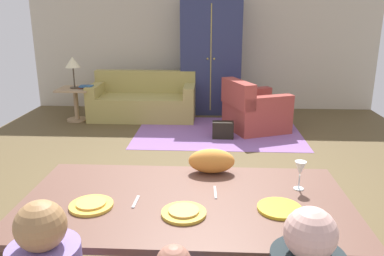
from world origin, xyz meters
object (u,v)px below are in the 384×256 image
object	(u,v)px
armoire	(211,57)
plate_near_child	(184,213)
plate_near_man	(91,205)
armchair	(253,111)
plate_near_woman	(279,208)
table_lamp	(73,63)
side_table	(76,100)
book_lower	(86,87)
book_upper	(86,86)
couch	(144,101)
wine_glass	(300,170)
dining_table	(186,209)
cat	(212,161)
handbag	(223,130)

from	to	relation	value
armoire	plate_near_child	bearing A→B (deg)	-91.27
plate_near_man	armchair	xyz separation A→B (m)	(1.36, 4.15, -0.45)
plate_near_man	armoire	distance (m)	5.36
plate_near_woman	table_lamp	world-z (taller)	table_lamp
side_table	book_lower	xyz separation A→B (m)	(0.19, 0.03, 0.22)
table_lamp	book_upper	xyz separation A→B (m)	(0.22, -0.04, -0.39)
armoire	book_upper	size ratio (longest dim) A/B	9.55
plate_near_man	book_lower	world-z (taller)	plate_near_man
book_upper	couch	bearing A→B (deg)	17.47
wine_glass	couch	xyz separation A→B (m)	(-1.79, 4.53, -0.59)
dining_table	table_lamp	xyz separation A→B (m)	(-2.24, 4.45, 0.31)
plate_near_man	cat	world-z (taller)	cat
armoire	plate_near_woman	bearing A→B (deg)	-85.50
armoire	book_lower	bearing A→B (deg)	-161.63
plate_near_man	plate_near_child	size ratio (longest dim) A/B	1.00
handbag	book_lower	bearing A→B (deg)	158.66
plate_near_child	couch	bearing A→B (deg)	102.52
side_table	book_upper	size ratio (longest dim) A/B	2.64
cat	book_upper	xyz separation A→B (m)	(-2.17, 3.99, -0.22)
armoire	wine_glass	bearing A→B (deg)	-83.37
couch	book_lower	xyz separation A→B (m)	(-0.96, -0.23, 0.29)
plate_near_child	book_lower	xyz separation A→B (m)	(-2.05, 4.66, -0.18)
plate_near_man	table_lamp	bearing A→B (deg)	110.44
armoire	handbag	distance (m)	1.89
plate_near_child	side_table	size ratio (longest dim) A/B	0.43
dining_table	book_lower	world-z (taller)	dining_table
table_lamp	dining_table	bearing A→B (deg)	-63.29
side_table	wine_glass	bearing A→B (deg)	-55.45
wine_glass	book_upper	bearing A→B (deg)	122.74
plate_near_woman	armoire	distance (m)	5.32
dining_table	table_lamp	bearing A→B (deg)	116.71
book_lower	armoire	bearing A→B (deg)	18.37
couch	side_table	distance (m)	1.18
couch	book_upper	size ratio (longest dim) A/B	8.44
plate_near_woman	wine_glass	bearing A→B (deg)	59.40
wine_glass	book_lower	world-z (taller)	wine_glass
dining_table	book_lower	size ratio (longest dim) A/B	8.86
dining_table	armoire	bearing A→B (deg)	88.69
plate_near_child	handbag	size ratio (longest dim) A/B	0.78
dining_table	plate_near_woman	distance (m)	0.55
armchair	side_table	world-z (taller)	armchair
armchair	book_upper	xyz separation A→B (m)	(-2.84, 0.38, 0.30)
dining_table	side_table	xyz separation A→B (m)	(-2.24, 4.45, -0.32)
couch	dining_table	bearing A→B (deg)	-77.02
book_lower	dining_table	bearing A→B (deg)	-65.43
dining_table	book_upper	size ratio (longest dim) A/B	8.86
table_lamp	side_table	bearing A→B (deg)	-45.00
plate_near_woman	dining_table	bearing A→B (deg)	169.43
dining_table	handbag	size ratio (longest dim) A/B	6.09
cat	armoire	world-z (taller)	armoire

